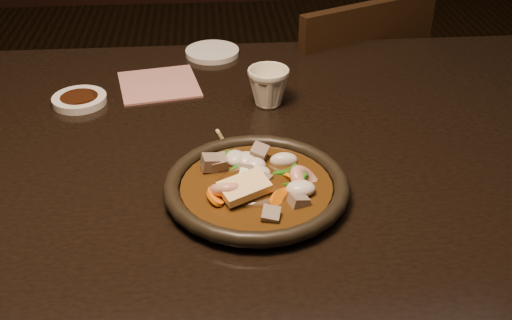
{
  "coord_description": "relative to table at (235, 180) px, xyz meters",
  "views": [
    {
      "loc": [
        -0.04,
        -0.95,
        1.32
      ],
      "look_at": [
        0.03,
        -0.14,
        0.8
      ],
      "focal_mm": 45.0,
      "sensor_mm": 36.0,
      "label": 1
    }
  ],
  "objects": [
    {
      "name": "soy_dish",
      "position": [
        -0.29,
        0.17,
        0.08
      ],
      "size": [
        0.1,
        0.1,
        0.01
      ],
      "primitive_type": "cylinder",
      "color": "silver",
      "rests_on": "table"
    },
    {
      "name": "plate",
      "position": [
        0.03,
        -0.16,
        0.09
      ],
      "size": [
        0.28,
        0.28,
        0.03
      ],
      "color": "black",
      "rests_on": "table"
    },
    {
      "name": "tea_cup",
      "position": [
        0.07,
        0.14,
        0.12
      ],
      "size": [
        0.08,
        0.07,
        0.08
      ],
      "primitive_type": "imported",
      "rotation": [
        0.0,
        0.0,
        -0.01
      ],
      "color": "silver",
      "rests_on": "table"
    },
    {
      "name": "stirfry",
      "position": [
        0.03,
        -0.15,
        0.1
      ],
      "size": [
        0.2,
        0.19,
        0.06
      ],
      "color": "#39210A",
      "rests_on": "plate"
    },
    {
      "name": "saucer_right",
      "position": [
        -0.03,
        0.39,
        0.08
      ],
      "size": [
        0.12,
        0.12,
        0.01
      ],
      "primitive_type": "cylinder",
      "color": "silver",
      "rests_on": "table"
    },
    {
      "name": "napkin",
      "position": [
        -0.14,
        0.24,
        0.08
      ],
      "size": [
        0.18,
        0.18,
        0.0
      ],
      "primitive_type": "cube",
      "rotation": [
        0.0,
        0.0,
        0.18
      ],
      "color": "#A86D67",
      "rests_on": "table"
    },
    {
      "name": "chair",
      "position": [
        0.29,
        0.56,
        -0.22
      ],
      "size": [
        0.52,
        0.52,
        0.84
      ],
      "rotation": [
        0.0,
        0.0,
        3.58
      ],
      "color": "black",
      "rests_on": "floor"
    },
    {
      "name": "table",
      "position": [
        0.0,
        0.0,
        0.0
      ],
      "size": [
        1.6,
        0.9,
        0.75
      ],
      "color": "black",
      "rests_on": "floor"
    },
    {
      "name": "chopsticks",
      "position": [
        0.0,
        -0.08,
        0.08
      ],
      "size": [
        0.07,
        0.24,
        0.01
      ],
      "rotation": [
        0.0,
        0.0,
        0.26
      ],
      "color": "tan",
      "rests_on": "table"
    }
  ]
}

